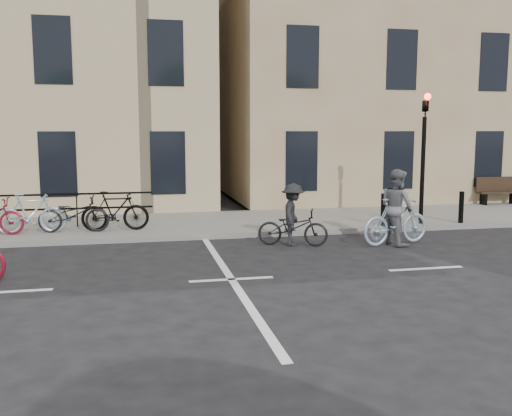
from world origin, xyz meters
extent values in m
plane|color=black|center=(0.00, 0.00, 0.00)|extent=(120.00, 120.00, 0.00)
cube|color=slate|center=(-4.00, 6.00, 0.07)|extent=(46.00, 4.00, 0.15)
cube|color=#9D805E|center=(9.00, 13.00, 6.15)|extent=(14.00, 10.00, 12.00)
cylinder|color=black|center=(6.20, 4.35, 1.65)|extent=(0.12, 0.12, 3.00)
imported|color=black|center=(6.20, 4.35, 3.60)|extent=(0.15, 0.18, 0.90)
sphere|color=#FF0C05|center=(6.20, 4.23, 3.70)|extent=(0.18, 0.18, 0.18)
cylinder|color=black|center=(5.00, 4.25, 0.60)|extent=(0.14, 0.14, 0.90)
cylinder|color=black|center=(7.40, 4.25, 0.60)|extent=(0.14, 0.14, 0.90)
cube|color=black|center=(10.40, 7.65, 0.35)|extent=(0.06, 0.38, 0.40)
cube|color=black|center=(11.00, 7.65, 0.58)|extent=(1.60, 0.40, 0.06)
cube|color=black|center=(11.00, 7.83, 0.87)|extent=(1.60, 0.06, 0.50)
cube|color=black|center=(-4.88, 5.90, 0.62)|extent=(7.25, 0.04, 0.95)
imported|color=#99B5C9|center=(-4.35, 5.00, 0.68)|extent=(1.75, 0.49, 1.05)
imported|color=black|center=(-3.30, 5.00, 0.62)|extent=(1.80, 0.63, 0.95)
imported|color=black|center=(-2.25, 5.00, 0.68)|extent=(1.75, 0.49, 1.05)
imported|color=#99B5C9|center=(4.50, 2.42, 0.58)|extent=(1.99, 0.98, 1.15)
imported|color=slate|center=(4.50, 2.42, 0.93)|extent=(0.90, 1.04, 1.86)
imported|color=black|center=(2.00, 2.84, 0.45)|extent=(1.80, 1.17, 0.89)
imported|color=black|center=(2.00, 2.84, 0.76)|extent=(0.88, 1.12, 1.52)
camera|label=1|loc=(-1.74, -10.30, 2.80)|focal=40.00mm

